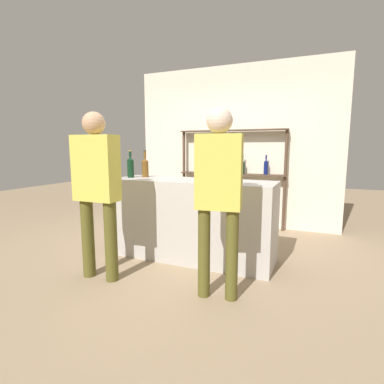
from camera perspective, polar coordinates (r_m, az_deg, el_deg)
ground_plane at (r=3.91m, az=0.00°, el=-12.35°), size 16.00×16.00×0.00m
bar_counter at (r=3.76m, az=0.00°, el=-5.25°), size 2.03×0.64×0.99m
back_wall at (r=5.47m, az=8.08°, el=8.50°), size 3.63×0.12×2.80m
back_shelf at (r=5.31m, az=7.46°, el=5.47°), size 1.88×0.18×1.69m
counter_bottle_0 at (r=4.09m, az=-8.91°, el=4.75°), size 0.09×0.09×0.36m
counter_bottle_1 at (r=3.63m, az=2.76°, el=4.20°), size 0.09×0.09×0.32m
counter_bottle_2 at (r=3.37m, az=3.51°, el=3.98°), size 0.07×0.07×0.33m
counter_bottle_3 at (r=4.06m, az=-11.63°, el=4.76°), size 0.09×0.09×0.36m
wine_glass at (r=3.44m, az=7.09°, el=3.68°), size 0.07×0.07×0.15m
customer_right at (r=2.66m, az=5.09°, el=0.87°), size 0.42×0.23×1.73m
customer_left at (r=3.23m, az=-17.71°, el=1.55°), size 0.47×0.23×1.74m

